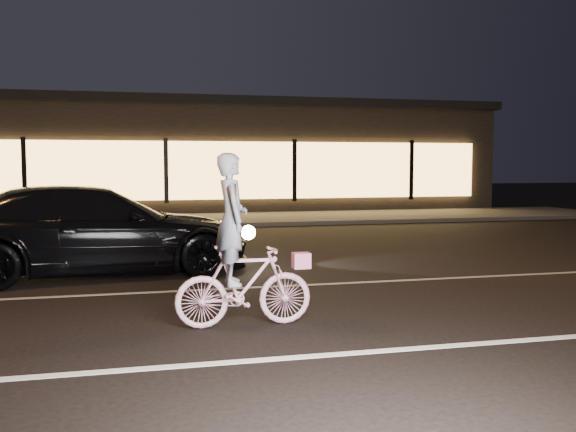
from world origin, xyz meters
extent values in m
plane|color=black|center=(0.00, 0.00, 0.00)|extent=(90.00, 90.00, 0.00)
cube|color=silver|center=(0.00, -1.50, 0.00)|extent=(60.00, 0.12, 0.01)
cube|color=gray|center=(0.00, 2.00, 0.00)|extent=(60.00, 0.10, 0.01)
cube|color=#383533|center=(0.00, 13.00, 0.06)|extent=(30.00, 4.00, 0.12)
cube|color=black|center=(0.00, 19.00, 2.00)|extent=(25.00, 8.00, 4.00)
cube|color=black|center=(0.00, 19.00, 4.05)|extent=(25.40, 8.40, 0.30)
cube|color=#FFB959|center=(0.00, 14.90, 1.60)|extent=(23.00, 0.15, 2.00)
cube|color=black|center=(-4.50, 14.82, 1.60)|extent=(0.15, 0.08, 2.20)
cube|color=black|center=(0.00, 14.82, 1.60)|extent=(0.15, 0.08, 2.20)
cube|color=black|center=(4.50, 14.82, 1.60)|extent=(0.15, 0.08, 2.20)
cube|color=black|center=(9.00, 14.82, 1.60)|extent=(0.15, 0.08, 2.20)
imported|color=#D74574|center=(0.03, -0.22, 0.47)|extent=(1.57, 0.44, 0.94)
imported|color=white|center=(-0.10, -0.22, 1.23)|extent=(0.35, 0.54, 1.48)
cube|color=#FF5B9B|center=(0.70, -0.22, 0.74)|extent=(0.20, 0.16, 0.18)
imported|color=black|center=(-1.79, 3.72, 0.74)|extent=(5.35, 2.73, 1.49)
sphere|color=#FFF2BF|center=(0.56, 4.72, 0.68)|extent=(0.25, 0.25, 0.25)
sphere|color=#FFF2BF|center=(0.74, 3.36, 0.68)|extent=(0.25, 0.25, 0.25)
camera|label=1|loc=(-1.20, -7.31, 1.86)|focal=40.00mm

